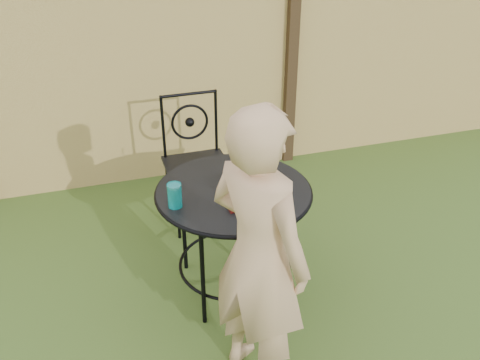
% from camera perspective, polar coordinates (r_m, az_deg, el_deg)
% --- Properties ---
extents(fence, '(8.00, 0.12, 1.90)m').
position_cam_1_polar(fence, '(4.37, -11.07, 11.19)').
color(fence, '#DFC26E').
rests_on(fence, ground).
extents(patio_table, '(0.92, 0.92, 0.72)m').
position_cam_1_polar(patio_table, '(3.18, -0.68, -3.14)').
color(patio_table, black).
rests_on(patio_table, ground).
extents(patio_chair, '(0.46, 0.46, 0.95)m').
position_cam_1_polar(patio_chair, '(3.94, -4.75, 2.42)').
color(patio_chair, black).
rests_on(patio_chair, ground).
extents(diner, '(0.60, 0.67, 1.54)m').
position_cam_1_polar(diner, '(2.52, 2.02, -8.15)').
color(diner, tan).
rests_on(diner, ground).
extents(salad_plate, '(0.27, 0.27, 0.02)m').
position_cam_1_polar(salad_plate, '(3.03, 0.70, -1.66)').
color(salad_plate, '#440911').
rests_on(salad_plate, patio_table).
extents(salad, '(0.21, 0.21, 0.08)m').
position_cam_1_polar(salad, '(3.00, 0.70, -0.81)').
color(salad, '#235614').
rests_on(salad, salad_plate).
extents(fork, '(0.01, 0.01, 0.18)m').
position_cam_1_polar(fork, '(2.94, 0.90, 1.39)').
color(fork, silver).
rests_on(fork, salad).
extents(drinking_glass, '(0.08, 0.08, 0.14)m').
position_cam_1_polar(drinking_glass, '(2.94, -6.98, -1.64)').
color(drinking_glass, '#0C8C8D').
rests_on(drinking_glass, patio_table).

